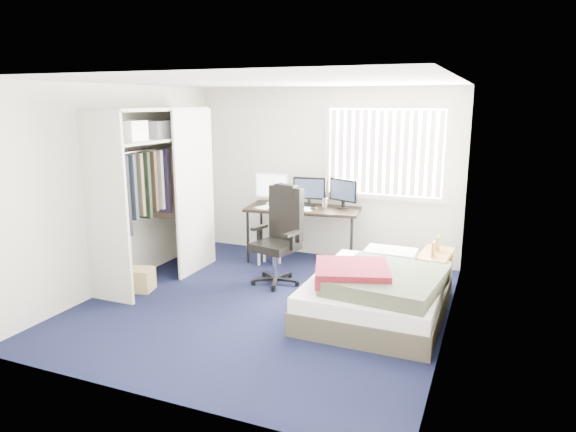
# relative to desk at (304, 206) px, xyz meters

# --- Properties ---
(ground) EXTENTS (4.20, 4.20, 0.00)m
(ground) POSITION_rel_desk_xyz_m (0.18, -1.75, -0.82)
(ground) COLOR black
(ground) RESTS_ON ground
(room_shell) EXTENTS (4.20, 4.20, 4.20)m
(room_shell) POSITION_rel_desk_xyz_m (0.18, -1.75, 0.69)
(room_shell) COLOR silver
(room_shell) RESTS_ON ground
(window_assembly) EXTENTS (1.72, 0.09, 1.32)m
(window_assembly) POSITION_rel_desk_xyz_m (1.08, 0.29, 0.78)
(window_assembly) COLOR white
(window_assembly) RESTS_ON ground
(closet) EXTENTS (0.64, 1.84, 2.22)m
(closet) POSITION_rel_desk_xyz_m (-1.49, -1.49, 0.53)
(closet) COLOR beige
(closet) RESTS_ON ground
(desk) EXTENTS (1.70, 0.96, 1.26)m
(desk) POSITION_rel_desk_xyz_m (0.00, 0.00, 0.00)
(desk) COLOR black
(desk) RESTS_ON ground
(office_chair) EXTENTS (0.72, 0.72, 1.26)m
(office_chair) POSITION_rel_desk_xyz_m (0.03, -0.99, -0.33)
(office_chair) COLOR black
(office_chair) RESTS_ON ground
(footstool) EXTENTS (0.33, 0.27, 0.27)m
(footstool) POSITION_rel_desk_xyz_m (-0.38, -0.40, -0.61)
(footstool) COLOR white
(footstool) RESTS_ON ground
(nightstand) EXTENTS (0.41, 0.73, 0.66)m
(nightstand) POSITION_rel_desk_xyz_m (1.93, -0.56, -0.40)
(nightstand) COLOR brown
(nightstand) RESTS_ON ground
(bed) EXTENTS (1.46, 1.90, 0.63)m
(bed) POSITION_rel_desk_xyz_m (1.45, -1.56, -0.55)
(bed) COLOR #413B2F
(bed) RESTS_ON ground
(pine_box) EXTENTS (0.43, 0.36, 0.28)m
(pine_box) POSITION_rel_desk_xyz_m (-1.47, -1.96, -0.68)
(pine_box) COLOR tan
(pine_box) RESTS_ON ground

